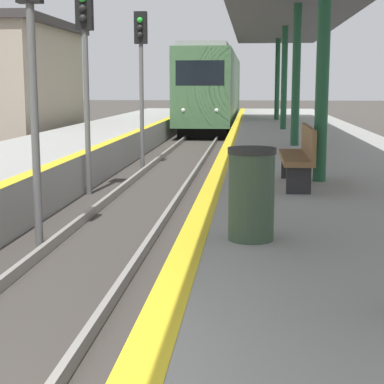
# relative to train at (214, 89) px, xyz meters

# --- Properties ---
(train) EXTENTS (2.62, 20.10, 4.33)m
(train) POSITION_rel_train_xyz_m (0.00, 0.00, 0.00)
(train) COLOR black
(train) RESTS_ON ground
(signal_near) EXTENTS (0.36, 0.31, 4.49)m
(signal_near) POSITION_rel_train_xyz_m (-0.97, -28.45, 0.94)
(signal_near) COLOR #595959
(signal_near) RESTS_ON ground
(signal_mid) EXTENTS (0.36, 0.31, 4.49)m
(signal_mid) POSITION_rel_train_xyz_m (-1.38, -23.79, 0.94)
(signal_mid) COLOR #595959
(signal_mid) RESTS_ON ground
(signal_far) EXTENTS (0.36, 0.31, 4.49)m
(signal_far) POSITION_rel_train_xyz_m (-0.96, -19.13, 0.94)
(signal_far) COLOR #595959
(signal_far) RESTS_ON ground
(station_canopy) EXTENTS (3.64, 31.09, 3.75)m
(station_canopy) POSITION_rel_train_xyz_m (3.35, -21.05, 2.27)
(station_canopy) COLOR #1E5133
(station_canopy) RESTS_ON platform_right
(trash_bin) EXTENTS (0.48, 0.48, 0.93)m
(trash_bin) POSITION_rel_train_xyz_m (2.25, -31.40, -0.85)
(trash_bin) COLOR #384C38
(trash_bin) RESTS_ON platform_right
(bench) EXTENTS (0.44, 1.95, 0.92)m
(bench) POSITION_rel_train_xyz_m (2.99, -27.78, -0.82)
(bench) COLOR brown
(bench) RESTS_ON platform_right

